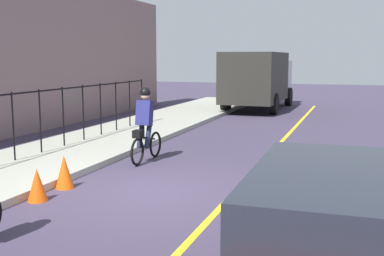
% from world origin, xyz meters
% --- Properties ---
extents(ground_plane, '(80.00, 80.00, 0.00)m').
position_xyz_m(ground_plane, '(0.00, 0.00, 0.00)').
color(ground_plane, '#3B3349').
extents(lane_line_centre, '(36.00, 0.12, 0.01)m').
position_xyz_m(lane_line_centre, '(0.00, -1.60, 0.00)').
color(lane_line_centre, yellow).
rests_on(lane_line_centre, ground).
extents(iron_fence, '(14.13, 0.04, 1.60)m').
position_xyz_m(iron_fence, '(1.00, 3.80, 1.23)').
color(iron_fence, black).
rests_on(iron_fence, sidewalk).
extents(cyclist_lead, '(1.71, 0.36, 1.83)m').
position_xyz_m(cyclist_lead, '(2.46, 1.12, 0.91)').
color(cyclist_lead, black).
rests_on(cyclist_lead, ground).
extents(patrol_sedan, '(4.43, 1.98, 1.58)m').
position_xyz_m(patrol_sedan, '(-3.77, -3.67, 0.82)').
color(patrol_sedan, maroon).
rests_on(patrol_sedan, ground).
extents(box_truck_background, '(6.74, 2.61, 2.78)m').
position_xyz_m(box_truck_background, '(15.30, 0.90, 1.55)').
color(box_truck_background, '#262420').
rests_on(box_truck_background, ground).
extents(traffic_cone_near, '(0.36, 0.36, 0.66)m').
position_xyz_m(traffic_cone_near, '(-0.26, 1.61, 0.33)').
color(traffic_cone_near, '#EC530D').
rests_on(traffic_cone_near, ground).
extents(traffic_cone_far, '(0.36, 0.36, 0.59)m').
position_xyz_m(traffic_cone_far, '(-1.15, 1.57, 0.30)').
color(traffic_cone_far, '#E54D0C').
rests_on(traffic_cone_far, ground).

